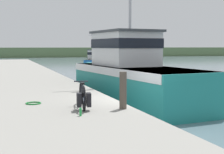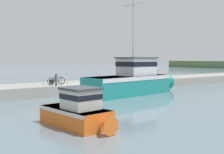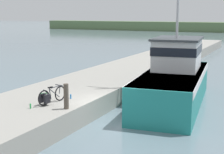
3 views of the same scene
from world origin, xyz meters
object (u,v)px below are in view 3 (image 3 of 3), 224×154
Objects in this scene: bicycle_touring at (50,96)px; water_bottle_by_bike at (71,97)px; mooring_post at (66,96)px; water_bottle_on_curb at (30,106)px; fishing_boat_main at (175,78)px.

bicycle_touring is 1.28m from water_bottle_by_bike.
mooring_post reaches higher than water_bottle_on_curb.
fishing_boat_main is at bearing 60.09° from water_bottle_on_curb.
fishing_boat_main is 7.61m from bicycle_touring.
fishing_boat_main reaches higher than water_bottle_on_curb.
bicycle_touring is 1.60× the size of mooring_post.
fishing_boat_main is 53.19× the size of water_bottle_by_bike.
water_bottle_by_bike is at bearing 74.05° from water_bottle_on_curb.
bicycle_touring reaches higher than water_bottle_by_bike.
bicycle_touring is (-4.01, -6.47, -0.09)m from fishing_boat_main.
water_bottle_by_bike is (-3.67, -5.27, -0.34)m from fishing_boat_main.
water_bottle_on_curb reaches higher than water_bottle_by_bike.
bicycle_touring reaches higher than water_bottle_on_curb.
fishing_boat_main is 7.43m from mooring_post.
mooring_post is 1.63m from water_bottle_on_curb.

